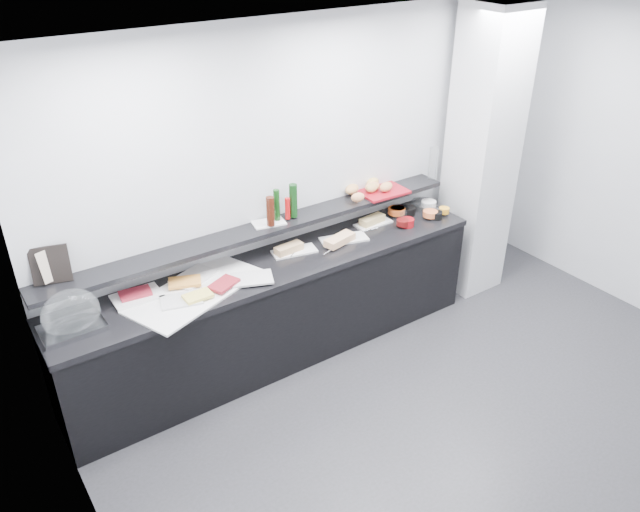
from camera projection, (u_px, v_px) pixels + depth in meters
ground at (485, 441)px, 4.49m from camera, size 5.00×5.00×0.00m
back_wall at (327, 179)px, 5.27m from camera, size 5.00×0.02×2.70m
ceiling at (554, 56)px, 3.17m from camera, size 5.00×5.00×0.00m
column at (482, 156)px, 5.76m from camera, size 0.50×0.50×2.70m
buffet_cabinet at (278, 313)px, 5.16m from camera, size 3.60×0.60×0.85m
counter_top at (276, 266)px, 4.94m from camera, size 3.62×0.62×0.05m
wall_shelf at (264, 229)px, 4.94m from camera, size 3.60×0.25×0.04m
cloche_base at (72, 328)px, 4.13m from camera, size 0.41×0.28×0.04m
cloche_dome at (71, 313)px, 4.10m from camera, size 0.39×0.26×0.34m
linen_runner at (196, 291)px, 4.56m from camera, size 1.13×0.82×0.01m
platter_meat_a at (137, 296)px, 4.47m from camera, size 0.35×0.24×0.01m
food_meat_a at (135, 293)px, 4.47m from camera, size 0.24×0.17×0.02m
platter_salmon at (194, 277)px, 4.70m from camera, size 0.39×0.33×0.01m
food_salmon at (185, 282)px, 4.60m from camera, size 0.28×0.23×0.02m
platter_cheese at (181, 300)px, 4.43m from camera, size 0.33×0.26×0.01m
food_cheese at (198, 296)px, 4.44m from camera, size 0.20×0.13×0.02m
platter_meat_b at (252, 278)px, 4.68m from camera, size 0.37×0.31×0.01m
food_meat_b at (224, 284)px, 4.58m from camera, size 0.26×0.22×0.02m
sandwich_plate_left at (294, 251)px, 5.08m from camera, size 0.39×0.23×0.01m
sandwich_food_left at (289, 248)px, 5.05m from camera, size 0.24×0.11×0.06m
tongs_left at (295, 252)px, 5.05m from camera, size 0.14×0.10×0.01m
sandwich_plate_mid at (344, 239)px, 5.27m from camera, size 0.43×0.28×0.01m
sandwich_food_mid at (340, 240)px, 5.18m from camera, size 0.30×0.17×0.06m
tongs_mid at (329, 251)px, 5.06m from camera, size 0.16×0.05×0.01m
sandwich_plate_right at (373, 223)px, 5.53m from camera, size 0.34×0.15×0.01m
sandwich_food_right at (372, 220)px, 5.50m from camera, size 0.25×0.12×0.06m
tongs_right at (370, 230)px, 5.40m from camera, size 0.16×0.03×0.01m
bowl_glass_fruit at (399, 211)px, 5.68m from camera, size 0.23×0.23×0.07m
fill_glass_fruit at (396, 211)px, 5.67m from camera, size 0.21×0.21×0.05m
bowl_black_jam at (408, 211)px, 5.70m from camera, size 0.19×0.19×0.07m
fill_black_jam at (398, 210)px, 5.68m from camera, size 0.17×0.17×0.05m
bowl_glass_cream at (422, 205)px, 5.81m from camera, size 0.23×0.23×0.07m
fill_glass_cream at (429, 204)px, 5.80m from camera, size 0.17×0.17×0.05m
bowl_red_jam at (407, 222)px, 5.48m from camera, size 0.14×0.14×0.07m
fill_red_jam at (403, 222)px, 5.46m from camera, size 0.13×0.13×0.05m
bowl_glass_salmon at (434, 214)px, 5.63m from camera, size 0.15×0.15×0.07m
fill_glass_salmon at (430, 214)px, 5.61m from camera, size 0.18×0.18×0.05m
bowl_black_fruit at (436, 215)px, 5.61m from camera, size 0.11×0.11×0.07m
fill_black_fruit at (444, 210)px, 5.67m from camera, size 0.13×0.13×0.05m
framed_print at (50, 265)px, 4.15m from camera, size 0.26×0.14×0.26m
print_art at (51, 265)px, 4.15m from camera, size 0.17×0.10×0.22m
condiment_tray at (269, 223)px, 4.98m from camera, size 0.28×0.20×0.01m
bottle_green_a at (277, 205)px, 4.95m from camera, size 0.07×0.07×0.26m
bottle_brown at (270, 211)px, 4.87m from camera, size 0.08×0.08×0.24m
bottle_green_b at (293, 201)px, 5.00m from camera, size 0.07×0.07×0.28m
bottle_hot at (287, 208)px, 4.99m from camera, size 0.04×0.04×0.18m
shaker_salt at (288, 212)px, 5.06m from camera, size 0.04×0.04×0.07m
shaker_pepper at (294, 210)px, 5.09m from camera, size 0.04×0.04×0.07m
bread_tray at (383, 192)px, 5.51m from camera, size 0.43×0.31×0.02m
bread_roll_nw at (352, 189)px, 5.43m from camera, size 0.18×0.15×0.08m
bread_roll_n at (373, 182)px, 5.56m from camera, size 0.16×0.12×0.08m
bread_roll_sw at (358, 197)px, 5.28m from camera, size 0.13×0.10×0.08m
bread_roll_s at (386, 187)px, 5.48m from camera, size 0.17×0.13×0.08m
bread_roll_midw at (372, 187)px, 5.48m from camera, size 0.15×0.10×0.08m
bread_roll_mide at (372, 187)px, 5.47m from camera, size 0.17×0.15×0.08m
carafe at (433, 163)px, 5.73m from camera, size 0.09×0.09×0.30m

